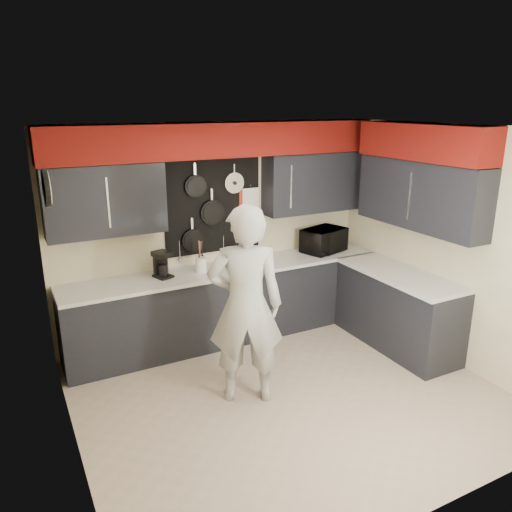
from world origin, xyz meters
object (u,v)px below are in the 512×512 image
utensil_crock (201,265)px  microwave (324,240)px  person (245,306)px  knife_block (241,257)px  coffee_maker (162,264)px

utensil_crock → microwave: bearing=0.5°
utensil_crock → person: 1.28m
utensil_crock → person: person is taller
person → utensil_crock: bearing=-68.3°
knife_block → utensil_crock: knife_block is taller
knife_block → coffee_maker: size_ratio=0.76×
coffee_maker → person: bearing=-91.4°
coffee_maker → person: size_ratio=0.15×
utensil_crock → coffee_maker: (-0.45, 0.04, 0.07)m
microwave → knife_block: bearing=164.2°
microwave → coffee_maker: 2.18m
utensil_crock → coffee_maker: coffee_maker is taller
knife_block → person: 1.38m
knife_block → person: (-0.57, -1.26, -0.06)m
microwave → knife_block: 1.22m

